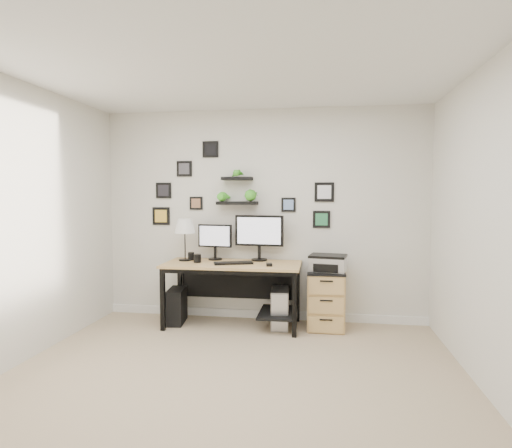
% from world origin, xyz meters
% --- Properties ---
extents(room, '(4.00, 4.00, 4.00)m').
position_xyz_m(room, '(0.00, 1.98, 0.05)').
color(room, tan).
rests_on(room, ground).
extents(desk, '(1.60, 0.70, 0.75)m').
position_xyz_m(desk, '(-0.27, 1.67, 0.63)').
color(desk, tan).
rests_on(desk, ground).
extents(monitor_left, '(0.43, 0.19, 0.44)m').
position_xyz_m(monitor_left, '(-0.57, 1.84, 1.01)').
color(monitor_left, black).
rests_on(monitor_left, desk).
extents(monitor_right, '(0.60, 0.21, 0.55)m').
position_xyz_m(monitor_right, '(-0.02, 1.86, 1.08)').
color(monitor_right, black).
rests_on(monitor_right, desk).
extents(keyboard, '(0.47, 0.28, 0.02)m').
position_xyz_m(keyboard, '(-0.28, 1.57, 0.76)').
color(keyboard, black).
rests_on(keyboard, desk).
extents(mouse, '(0.08, 0.11, 0.03)m').
position_xyz_m(mouse, '(0.15, 1.50, 0.76)').
color(mouse, black).
rests_on(mouse, desk).
extents(table_lamp, '(0.25, 0.25, 0.51)m').
position_xyz_m(table_lamp, '(-0.92, 1.73, 1.16)').
color(table_lamp, black).
rests_on(table_lamp, desk).
extents(mug, '(0.09, 0.09, 0.10)m').
position_xyz_m(mug, '(-0.72, 1.61, 0.80)').
color(mug, black).
rests_on(mug, desk).
extents(pen_cup, '(0.08, 0.08, 0.10)m').
position_xyz_m(pen_cup, '(-0.85, 1.77, 0.80)').
color(pen_cup, black).
rests_on(pen_cup, desk).
extents(pc_tower_black, '(0.24, 0.44, 0.42)m').
position_xyz_m(pc_tower_black, '(-1.00, 1.64, 0.21)').
color(pc_tower_black, black).
rests_on(pc_tower_black, ground).
extents(pc_tower_grey, '(0.23, 0.46, 0.45)m').
position_xyz_m(pc_tower_grey, '(0.25, 1.68, 0.22)').
color(pc_tower_grey, gray).
rests_on(pc_tower_grey, ground).
extents(file_cabinet, '(0.43, 0.53, 0.67)m').
position_xyz_m(file_cabinet, '(0.79, 1.72, 0.34)').
color(file_cabinet, tan).
rests_on(file_cabinet, ground).
extents(printer, '(0.46, 0.39, 0.19)m').
position_xyz_m(printer, '(0.80, 1.72, 0.76)').
color(printer, silver).
rests_on(printer, file_cabinet).
extents(wall_decor, '(2.30, 0.18, 1.07)m').
position_xyz_m(wall_decor, '(-0.31, 1.93, 1.62)').
color(wall_decor, black).
rests_on(wall_decor, ground).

